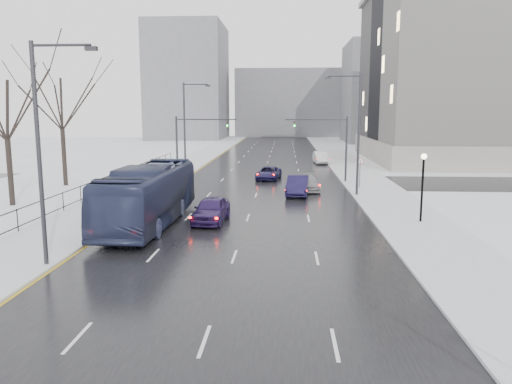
% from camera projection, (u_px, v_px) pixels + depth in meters
% --- Properties ---
extents(road, '(16.00, 150.00, 0.04)m').
position_uv_depth(road, '(266.00, 168.00, 61.68)').
color(road, black).
rests_on(road, ground).
extents(cross_road, '(130.00, 10.00, 0.04)m').
position_uv_depth(cross_road, '(261.00, 182.00, 49.85)').
color(cross_road, black).
rests_on(cross_road, ground).
extents(sidewalk_left, '(5.00, 150.00, 0.16)m').
position_uv_depth(sidewalk_left, '(182.00, 167.00, 62.28)').
color(sidewalk_left, silver).
rests_on(sidewalk_left, ground).
extents(sidewalk_right, '(5.00, 150.00, 0.16)m').
position_uv_depth(sidewalk_right, '(351.00, 168.00, 61.06)').
color(sidewalk_right, silver).
rests_on(sidewalk_right, ground).
extents(park_strip, '(14.00, 150.00, 0.12)m').
position_uv_depth(park_strip, '(107.00, 167.00, 62.83)').
color(park_strip, white).
rests_on(park_strip, ground).
extents(tree_park_d, '(8.75, 8.75, 12.50)m').
position_uv_depth(tree_park_d, '(13.00, 207.00, 37.10)').
color(tree_park_d, black).
rests_on(tree_park_d, ground).
extents(tree_park_e, '(9.45, 9.45, 13.50)m').
position_uv_depth(tree_park_e, '(66.00, 186.00, 46.98)').
color(tree_park_e, black).
rests_on(tree_park_e, ground).
extents(iron_fence, '(0.06, 70.00, 1.30)m').
position_uv_depth(iron_fence, '(50.00, 205.00, 32.73)').
color(iron_fence, black).
rests_on(iron_fence, sidewalk_left).
extents(streetlight_r_mid, '(2.95, 0.25, 10.00)m').
position_uv_depth(streetlight_r_mid, '(356.00, 129.00, 40.59)').
color(streetlight_r_mid, '#2D2D33').
rests_on(streetlight_r_mid, ground).
extents(streetlight_l_near, '(2.95, 0.25, 10.00)m').
position_uv_depth(streetlight_l_near, '(43.00, 144.00, 21.84)').
color(streetlight_l_near, '#2D2D33').
rests_on(streetlight_l_near, ground).
extents(streetlight_l_far, '(2.95, 0.25, 10.00)m').
position_uv_depth(streetlight_l_far, '(187.00, 124.00, 53.37)').
color(streetlight_l_far, '#2D2D33').
rests_on(streetlight_l_far, ground).
extents(lamppost_r_mid, '(0.36, 0.36, 4.28)m').
position_uv_depth(lamppost_r_mid, '(423.00, 178.00, 31.01)').
color(lamppost_r_mid, black).
rests_on(lamppost_r_mid, sidewalk_right).
extents(mast_signal_right, '(6.10, 0.33, 6.50)m').
position_uv_depth(mast_signal_right, '(335.00, 141.00, 48.77)').
color(mast_signal_right, '#2D2D33').
rests_on(mast_signal_right, ground).
extents(mast_signal_left, '(6.10, 0.33, 6.50)m').
position_uv_depth(mast_signal_left, '(187.00, 141.00, 49.62)').
color(mast_signal_left, '#2D2D33').
rests_on(mast_signal_left, ground).
extents(no_uturn_sign, '(0.60, 0.06, 2.70)m').
position_uv_depth(no_uturn_sign, '(360.00, 164.00, 45.01)').
color(no_uturn_sign, '#2D2D33').
rests_on(no_uturn_sign, sidewalk_right).
extents(bldg_far_right, '(24.00, 20.00, 22.00)m').
position_uv_depth(bldg_far_right, '(399.00, 93.00, 112.46)').
color(bldg_far_right, slate).
rests_on(bldg_far_right, ground).
extents(bldg_far_left, '(18.00, 22.00, 28.00)m').
position_uv_depth(bldg_far_left, '(188.00, 83.00, 124.74)').
color(bldg_far_left, slate).
rests_on(bldg_far_left, ground).
extents(bldg_far_center, '(30.00, 18.00, 18.00)m').
position_uv_depth(bldg_far_center, '(291.00, 104.00, 138.81)').
color(bldg_far_center, slate).
rests_on(bldg_far_center, ground).
extents(bus, '(3.26, 13.30, 3.70)m').
position_uv_depth(bus, '(149.00, 195.00, 30.92)').
color(bus, '#293050').
rests_on(bus, road).
extents(sedan_center_near, '(2.20, 4.85, 1.61)m').
position_uv_depth(sedan_center_near, '(211.00, 210.00, 31.67)').
color(sedan_center_near, '#2E1C55').
rests_on(sedan_center_near, road).
extents(sedan_right_near, '(2.16, 5.08, 1.63)m').
position_uv_depth(sedan_right_near, '(298.00, 186.00, 41.77)').
color(sedan_right_near, '#18133A').
rests_on(sedan_right_near, road).
extents(sedan_right_cross, '(2.78, 5.01, 1.33)m').
position_uv_depth(sedan_right_cross, '(269.00, 173.00, 51.32)').
color(sedan_right_cross, '#1D1849').
rests_on(sedan_right_cross, road).
extents(sedan_right_far, '(2.11, 4.68, 1.33)m').
position_uv_depth(sedan_right_far, '(308.00, 183.00, 44.28)').
color(sedan_right_far, gray).
rests_on(sedan_right_far, road).
extents(sedan_right_distant, '(2.01, 4.94, 1.59)m').
position_uv_depth(sedan_right_distant, '(321.00, 157.00, 67.01)').
color(sedan_right_distant, silver).
rests_on(sedan_right_distant, road).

